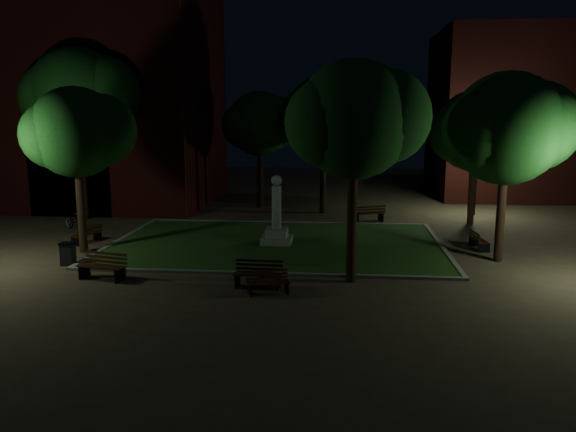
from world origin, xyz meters
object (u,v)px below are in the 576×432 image
bench_left_side (87,235)px  trash_bin (68,254)px  bicycle (76,221)px  bench_right_side (478,241)px  bench_near_right (268,283)px  bench_near_left (258,275)px  bench_west_near (103,267)px  monument (277,225)px  bench_far_side (369,214)px

bench_left_side → trash_bin: trash_bin is taller
bench_left_side → bicycle: (-1.96, 2.92, 0.10)m
bench_right_side → bicycle: bearing=78.0°
bench_near_right → bicycle: bicycle is taller
bench_near_left → bench_right_side: (9.10, 6.46, -0.05)m
bench_near_right → bench_left_side: bearing=127.1°
bench_near_left → bench_west_near: bench_west_near is taller
monument → bench_near_right: monument is taller
bench_near_left → bench_far_side: size_ratio=0.94×
bench_near_left → bench_right_side: bench_near_left is taller
bench_near_left → bench_left_side: 10.85m
bench_near_left → bench_right_side: 11.16m
monument → bench_right_side: (9.19, -0.06, -0.57)m
bench_right_side → bicycle: (-20.12, 2.42, 0.10)m
bench_near_left → bench_right_side: bearing=38.7°
bench_near_left → bench_left_side: (-9.06, 5.96, -0.05)m
bench_west_near → bench_near_left: bearing=9.4°
bench_near_left → trash_bin: size_ratio=1.87×
bench_west_near → bench_right_side: size_ratio=1.22×
bench_near_right → bench_far_side: (4.06, 13.26, 0.08)m
bench_near_left → monument: bearing=94.1°
bench_far_side → bench_near_left: bearing=47.9°
bench_near_left → bench_west_near: (-5.88, 0.39, 0.02)m
bench_west_near → bench_far_side: bearing=62.7°
bench_near_left → bench_west_near: bearing=179.6°
bench_near_right → bench_right_side: bench_right_side is taller
bench_near_right → bicycle: 14.96m
bench_right_side → bench_far_side: size_ratio=0.83×
bench_far_side → bench_right_side: bearing=104.8°
bench_west_near → monument: bearing=59.9°
bench_west_near → bench_right_side: (14.97, 6.08, -0.07)m
bench_near_left → trash_bin: bearing=168.4°
bench_left_side → bench_far_side: bearing=139.3°
bench_west_near → bench_far_side: size_ratio=1.01×
bench_left_side → bench_right_side: bench_left_side is taller
bench_near_left → bench_left_side: bench_near_left is taller
bench_far_side → trash_bin: bench_far_side is taller
bench_near_right → trash_bin: size_ratio=1.64×
bench_near_left → bench_near_right: bearing=-55.8°
monument → bench_right_side: size_ratio=2.08×
bench_near_right → trash_bin: bearing=143.5°
bench_near_left → bench_west_near: 5.89m
monument → bicycle: monument is taller
trash_bin → bench_left_side: bearing=103.9°
monument → bench_far_side: (4.59, 6.00, -0.50)m
bench_near_left → bench_far_side: bearing=73.6°
monument → bench_west_near: bearing=-133.3°
bench_west_near → bench_left_side: bench_west_near is taller
monument → bench_far_side: 7.57m
bench_west_near → bench_near_right: bearing=3.1°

